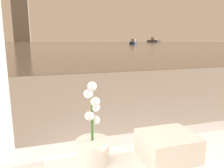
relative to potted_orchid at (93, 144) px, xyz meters
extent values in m
cylinder|color=silver|center=(0.00, 0.00, -0.03)|extent=(0.15, 0.15, 0.11)
cylinder|color=#38662D|center=(0.00, 0.00, 0.14)|extent=(0.01, 0.01, 0.25)
sphere|color=silver|center=(0.00, 0.00, 0.27)|extent=(0.04, 0.04, 0.04)
sphere|color=silver|center=(-0.01, 0.00, 0.24)|extent=(0.04, 0.04, 0.04)
sphere|color=silver|center=(0.01, -0.02, 0.20)|extent=(0.04, 0.04, 0.04)
sphere|color=silver|center=(0.02, 0.01, 0.17)|extent=(0.04, 0.04, 0.04)
sphere|color=silver|center=(-0.01, -0.01, 0.14)|extent=(0.04, 0.04, 0.04)
sphere|color=silver|center=(0.02, 0.02, 0.11)|extent=(0.04, 0.04, 0.04)
cube|color=silver|center=(0.34, -0.07, -0.07)|extent=(0.25, 0.22, 0.04)
cube|color=silver|center=(0.34, -0.07, -0.03)|extent=(0.25, 0.22, 0.04)
cube|color=silver|center=(0.34, -0.07, 0.01)|extent=(0.25, 0.22, 0.04)
cube|color=gray|center=(0.61, 61.13, -0.62)|extent=(180.00, 110.00, 0.01)
cube|color=navy|center=(20.36, 47.55, -0.31)|extent=(2.87, 3.56, 0.61)
cube|color=#B2A893|center=(20.36, 47.55, 0.34)|extent=(1.43, 1.56, 0.69)
cube|color=#4C4C51|center=(43.71, 81.23, -0.12)|extent=(3.66, 6.03, 1.00)
cube|color=#B2A893|center=(43.71, 81.23, 0.95)|extent=(2.03, 2.48, 1.14)
camera|label=1|loc=(-0.19, -0.89, 0.46)|focal=35.00mm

